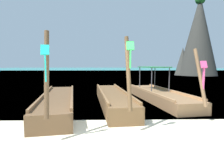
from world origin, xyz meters
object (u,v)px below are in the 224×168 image
Objects in this scene: longtail_boat_pink_ribbon at (159,95)px; longtail_boat_turquoise_ribbon at (58,102)px; longtail_boat_green_ribbon at (113,99)px; karst_rock at (198,37)px.

longtail_boat_turquoise_ribbon is at bearing -160.56° from longtail_boat_pink_ribbon.
longtail_boat_green_ribbon is at bearing 15.99° from longtail_boat_turquoise_ribbon.
karst_rock is (17.78, 25.67, 6.36)m from longtail_boat_turquoise_ribbon.
karst_rock is at bearing 61.54° from longtail_boat_pink_ribbon.
longtail_boat_pink_ribbon is at bearing 22.65° from longtail_boat_green_ribbon.
longtail_boat_green_ribbon is 30.05m from karst_rock.
longtail_boat_green_ribbon is (2.35, 0.67, 0.01)m from longtail_boat_turquoise_ribbon.
longtail_boat_turquoise_ribbon is 31.86m from karst_rock.
longtail_boat_turquoise_ribbon reaches higher than longtail_boat_green_ribbon.
longtail_boat_pink_ribbon is (2.43, 1.01, -0.00)m from longtail_boat_green_ribbon.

